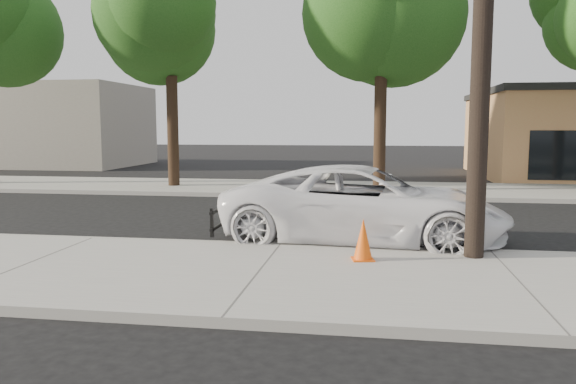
# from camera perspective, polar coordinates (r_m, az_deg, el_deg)

# --- Properties ---
(ground) EXTENTS (120.00, 120.00, 0.00)m
(ground) POSITION_cam_1_polar(r_m,az_deg,el_deg) (13.28, 0.76, -4.02)
(ground) COLOR black
(ground) RESTS_ON ground
(near_sidewalk) EXTENTS (90.00, 4.40, 0.15)m
(near_sidewalk) POSITION_cam_1_polar(r_m,az_deg,el_deg) (9.13, -3.03, -8.52)
(near_sidewalk) COLOR gray
(near_sidewalk) RESTS_ON ground
(far_sidewalk) EXTENTS (90.00, 5.00, 0.15)m
(far_sidewalk) POSITION_cam_1_polar(r_m,az_deg,el_deg) (21.63, 3.88, 0.33)
(far_sidewalk) COLOR gray
(far_sidewalk) RESTS_ON ground
(curb_near) EXTENTS (90.00, 0.12, 0.16)m
(curb_near) POSITION_cam_1_polar(r_m,az_deg,el_deg) (11.23, -0.73, -5.61)
(curb_near) COLOR #9E9B93
(curb_near) RESTS_ON ground
(building_far) EXTENTS (14.00, 8.00, 5.00)m
(building_far) POSITION_cam_1_polar(r_m,az_deg,el_deg) (39.49, -24.95, 6.13)
(building_far) COLOR gray
(building_far) RESTS_ON ground
(tree_b) EXTENTS (4.34, 4.20, 8.45)m
(tree_b) POSITION_cam_1_polar(r_m,az_deg,el_deg) (22.62, -11.53, 15.94)
(tree_b) COLOR black
(tree_b) RESTS_ON far_sidewalk
(police_cruiser) EXTENTS (6.15, 3.24, 1.65)m
(police_cruiser) POSITION_cam_1_polar(r_m,az_deg,el_deg) (11.97, 7.75, -1.27)
(police_cruiser) COLOR white
(police_cruiser) RESTS_ON ground
(traffic_cone) EXTENTS (0.44, 0.44, 0.73)m
(traffic_cone) POSITION_cam_1_polar(r_m,az_deg,el_deg) (9.88, 7.63, -4.84)
(traffic_cone) COLOR #F0550C
(traffic_cone) RESTS_ON near_sidewalk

